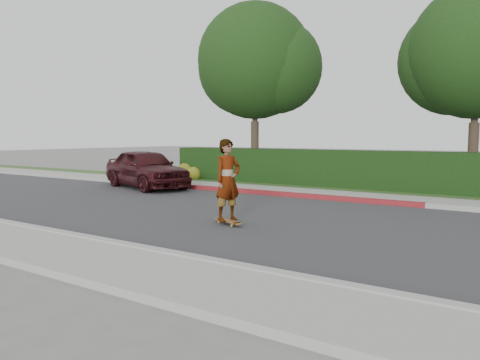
{
  "coord_description": "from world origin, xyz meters",
  "views": [
    {
      "loc": [
        3.94,
        -9.74,
        2.05
      ],
      "look_at": [
        -2.22,
        -0.57,
        1.0
      ],
      "focal_mm": 35.0,
      "sensor_mm": 36.0,
      "label": 1
    }
  ],
  "objects": [
    {
      "name": "skateboarder",
      "position": [
        -2.22,
        -1.07,
        1.04
      ],
      "size": [
        0.62,
        0.78,
        1.87
      ],
      "primitive_type": "imported",
      "rotation": [
        0.0,
        0.0,
        1.3
      ],
      "color": "white",
      "rests_on": "skateboard"
    },
    {
      "name": "car_maroon",
      "position": [
        -9.3,
        3.36,
        0.77
      ],
      "size": [
        4.86,
        3.14,
        1.54
      ],
      "primitive_type": "imported",
      "rotation": [
        0.0,
        0.0,
        1.25
      ],
      "color": "#3C1316",
      "rests_on": "ground"
    },
    {
      "name": "curb_far",
      "position": [
        0.0,
        4.1,
        0.07
      ],
      "size": [
        60.0,
        0.2,
        0.15
      ],
      "primitive_type": "cube",
      "color": "#9E9E99",
      "rests_on": "ground"
    },
    {
      "name": "curb_near",
      "position": [
        0.0,
        -4.1,
        0.07
      ],
      "size": [
        60.0,
        0.2,
        0.15
      ],
      "primitive_type": "cube",
      "color": "#9E9E99",
      "rests_on": "ground"
    },
    {
      "name": "skateboard",
      "position": [
        -2.22,
        -1.07,
        0.09
      ],
      "size": [
        1.02,
        0.56,
        0.09
      ],
      "rotation": [
        0.0,
        0.0,
        -0.37
      ],
      "color": "#BB8533",
      "rests_on": "ground"
    },
    {
      "name": "tree_center",
      "position": [
        1.49,
        9.19,
        4.9
      ],
      "size": [
        5.66,
        4.84,
        7.44
      ],
      "color": "#33261C",
      "rests_on": "ground"
    },
    {
      "name": "sidewalk_near",
      "position": [
        0.0,
        -5.0,
        0.06
      ],
      "size": [
        60.0,
        1.6,
        0.12
      ],
      "primitive_type": "cube",
      "color": "gray",
      "rests_on": "ground"
    },
    {
      "name": "ground",
      "position": [
        0.0,
        0.0,
        0.0
      ],
      "size": [
        120.0,
        120.0,
        0.0
      ],
      "primitive_type": "plane",
      "color": "slate",
      "rests_on": "ground"
    },
    {
      "name": "road",
      "position": [
        0.0,
        0.0,
        0.01
      ],
      "size": [
        60.0,
        8.0,
        0.01
      ],
      "primitive_type": "cube",
      "color": "#2D2D30",
      "rests_on": "ground"
    },
    {
      "name": "curb_red_section",
      "position": [
        -5.0,
        4.1,
        0.08
      ],
      "size": [
        12.0,
        0.21,
        0.15
      ],
      "primitive_type": "cube",
      "color": "maroon",
      "rests_on": "ground"
    },
    {
      "name": "sidewalk_far",
      "position": [
        0.0,
        5.0,
        0.06
      ],
      "size": [
        60.0,
        1.6,
        0.12
      ],
      "primitive_type": "cube",
      "color": "gray",
      "rests_on": "ground"
    },
    {
      "name": "planting_strip",
      "position": [
        0.0,
        6.6,
        0.05
      ],
      "size": [
        60.0,
        1.6,
        0.1
      ],
      "primitive_type": "cube",
      "color": "#2D4C1E",
      "rests_on": "ground"
    },
    {
      "name": "tree_left",
      "position": [
        -7.51,
        8.69,
        5.26
      ],
      "size": [
        5.99,
        5.21,
        8.0
      ],
      "color": "#33261C",
      "rests_on": "ground"
    },
    {
      "name": "hedge",
      "position": [
        -3.0,
        7.2,
        0.75
      ],
      "size": [
        15.0,
        1.0,
        1.5
      ],
      "primitive_type": "cube",
      "color": "black",
      "rests_on": "ground"
    },
    {
      "name": "flowering_shrub",
      "position": [
        -10.01,
        6.74,
        0.33
      ],
      "size": [
        1.4,
        1.0,
        0.9
      ],
      "color": "#2D4C19",
      "rests_on": "ground"
    }
  ]
}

